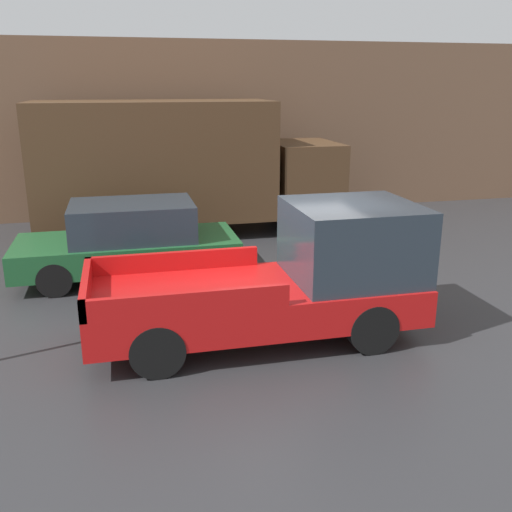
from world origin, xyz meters
TOP-DOWN VIEW (x-y plane):
  - ground_plane at (0.00, 0.00)m, footprint 60.00×60.00m
  - building_wall at (0.00, 8.59)m, footprint 28.00×0.15m
  - pickup_truck at (-0.28, -0.68)m, footprint 5.14×2.06m
  - car at (-2.71, 2.87)m, footprint 4.50×1.95m
  - delivery_truck at (-1.29, 6.33)m, footprint 7.99×2.56m

SIDE VIEW (x-z plane):
  - ground_plane at x=0.00m, z-range 0.00..0.00m
  - car at x=-2.71m, z-range 0.00..1.58m
  - pickup_truck at x=-0.28m, z-range -0.08..2.03m
  - delivery_truck at x=-1.29m, z-range 0.12..3.59m
  - building_wall at x=0.00m, z-range 0.00..5.13m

